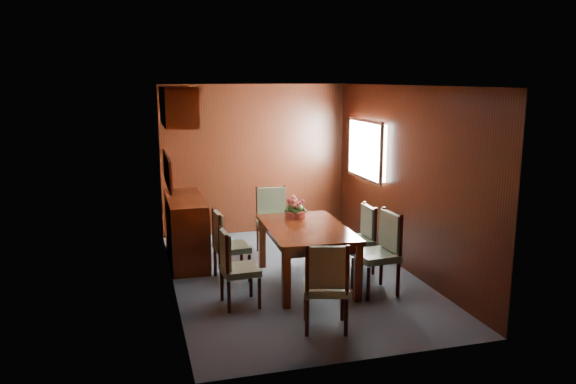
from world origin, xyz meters
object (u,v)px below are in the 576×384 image
object	(u,v)px
chair_right_near	(382,248)
flower_centerpiece	(295,207)
sideboard	(186,229)
chair_left_near	(234,264)
dining_table	(306,235)
chair_head	(326,282)

from	to	relation	value
chair_right_near	flower_centerpiece	size ratio (longest dim) A/B	3.38
sideboard	chair_left_near	xyz separation A→B (m)	(0.36, -1.71, 0.03)
dining_table	chair_head	xyz separation A→B (m)	(-0.22, -1.35, -0.10)
sideboard	chair_left_near	distance (m)	1.75
chair_right_near	flower_centerpiece	world-z (taller)	flower_centerpiece
dining_table	chair_right_near	distance (m)	0.93
chair_head	dining_table	bearing A→B (deg)	96.37
dining_table	chair_head	size ratio (longest dim) A/B	1.68
dining_table	chair_right_near	world-z (taller)	chair_right_near
chair_right_near	dining_table	bearing A→B (deg)	51.82
dining_table	sideboard	bearing A→B (deg)	139.17
dining_table	chair_head	world-z (taller)	chair_head
sideboard	chair_right_near	world-z (taller)	chair_right_near
chair_head	chair_right_near	bearing A→B (deg)	55.73
sideboard	dining_table	xyz separation A→B (m)	(1.34, -1.25, 0.17)
chair_left_near	chair_right_near	bearing A→B (deg)	84.79
chair_head	flower_centerpiece	distance (m)	1.88
dining_table	chair_right_near	size ratio (longest dim) A/B	1.60
sideboard	chair_head	size ratio (longest dim) A/B	1.50
dining_table	flower_centerpiece	distance (m)	0.54
chair_left_near	chair_right_near	xyz separation A→B (m)	(1.74, -0.06, 0.06)
sideboard	chair_left_near	size ratio (longest dim) A/B	1.61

